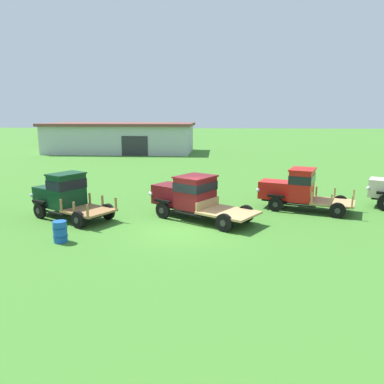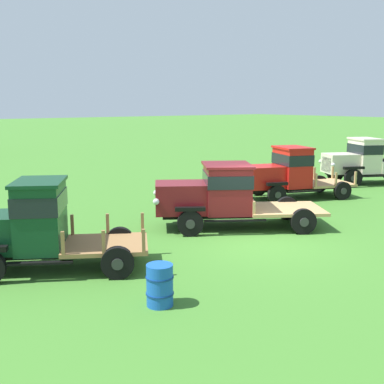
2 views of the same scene
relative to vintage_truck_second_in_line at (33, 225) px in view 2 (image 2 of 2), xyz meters
The scene contains 6 objects.
ground_plane 6.33m from the vintage_truck_second_in_line, 14.69° to the right, with size 240.00×240.00×0.00m, color #3D7528.
vintage_truck_second_in_line is the anchor object (origin of this frame).
vintage_truck_midrow_center 6.27m from the vintage_truck_second_in_line, ahead, with size 5.60×4.52×2.12m.
vintage_truck_far_side 11.97m from the vintage_truck_second_in_line, 11.45° to the left, with size 5.20×3.36×2.22m.
vintage_truck_back_of_row 18.16m from the vintage_truck_second_in_line, ahead, with size 5.20×3.72×2.32m.
oil_drum_beside_row 3.93m from the vintage_truck_second_in_line, 70.85° to the right, with size 0.57×0.57×0.86m.
Camera 2 is at (-9.80, -9.78, 4.05)m, focal length 45.00 mm.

